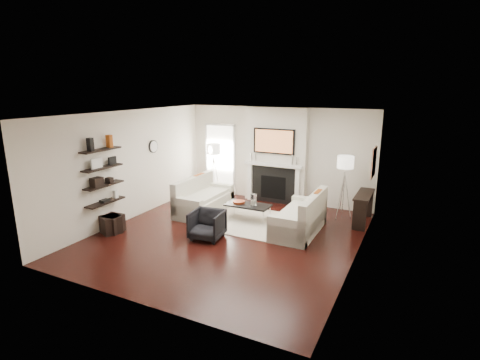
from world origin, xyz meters
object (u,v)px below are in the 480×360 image
at_px(coffee_table, 248,205).
at_px(armchair, 207,223).
at_px(loveseat_right_base, 299,223).
at_px(lamp_right_shade, 346,162).
at_px(lamp_left_shade, 214,149).
at_px(loveseat_left_base, 204,205).
at_px(ottoman_near, 113,224).

bearing_deg(coffee_table, armchair, -102.71).
bearing_deg(loveseat_right_base, lamp_right_shade, 63.07).
distance_m(armchair, lamp_left_shade, 3.46).
bearing_deg(coffee_table, loveseat_left_base, 177.75).
bearing_deg(ottoman_near, loveseat_right_base, 26.30).
bearing_deg(ottoman_near, armchair, 16.50).
bearing_deg(armchair, lamp_right_shade, 41.37).
relative_size(loveseat_left_base, loveseat_right_base, 1.00).
distance_m(loveseat_left_base, lamp_left_shade, 1.97).
xyz_separation_m(lamp_left_shade, ottoman_near, (-0.62, -3.54, -1.25)).
relative_size(armchair, lamp_right_shade, 1.73).
height_order(loveseat_left_base, lamp_right_shade, lamp_right_shade).
relative_size(loveseat_left_base, lamp_left_shade, 4.50).
bearing_deg(lamp_left_shade, coffee_table, -39.04).
height_order(loveseat_right_base, lamp_right_shade, lamp_right_shade).
relative_size(loveseat_left_base, armchair, 2.60).
distance_m(loveseat_left_base, coffee_table, 1.32).
relative_size(lamp_left_shade, ottoman_near, 1.00).
distance_m(loveseat_left_base, lamp_right_shade, 3.77).
height_order(loveseat_left_base, coffee_table, same).
bearing_deg(loveseat_left_base, loveseat_right_base, -4.73).
distance_m(coffee_table, lamp_right_shade, 2.62).
height_order(loveseat_right_base, coffee_table, same).
bearing_deg(loveseat_right_base, loveseat_left_base, 175.27).
height_order(coffee_table, lamp_right_shade, lamp_right_shade).
height_order(loveseat_left_base, lamp_left_shade, lamp_left_shade).
xyz_separation_m(loveseat_left_base, ottoman_near, (-1.15, -2.11, -0.01)).
relative_size(loveseat_left_base, lamp_right_shade, 4.50).
bearing_deg(ottoman_near, loveseat_left_base, 61.34).
height_order(loveseat_left_base, ottoman_near, loveseat_left_base).
distance_m(armchair, ottoman_near, 2.23).
relative_size(lamp_left_shade, lamp_right_shade, 1.00).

